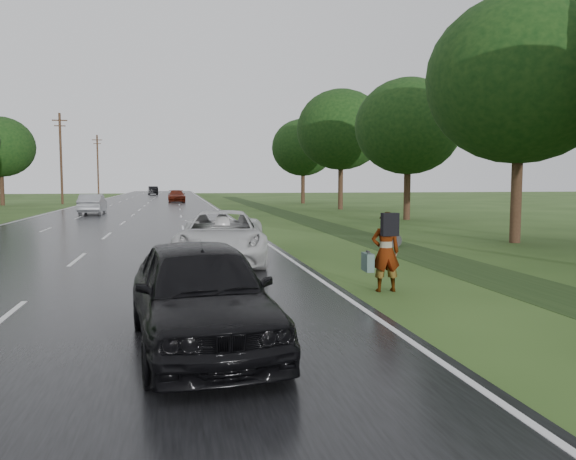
% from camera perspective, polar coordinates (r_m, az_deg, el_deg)
% --- Properties ---
extents(ground, '(220.00, 220.00, 0.00)m').
position_cam_1_polar(ground, '(11.68, -26.96, -8.24)').
color(ground, '#284217').
rests_on(ground, ground).
extents(road, '(14.00, 180.00, 0.04)m').
position_cam_1_polar(road, '(56.10, -14.53, 2.24)').
color(road, black).
rests_on(road, ground).
extents(edge_stripe_east, '(0.12, 180.00, 0.01)m').
position_cam_1_polar(edge_stripe_east, '(56.13, -7.63, 2.38)').
color(edge_stripe_east, silver).
rests_on(edge_stripe_east, road).
extents(edge_stripe_west, '(0.12, 180.00, 0.01)m').
position_cam_1_polar(edge_stripe_west, '(56.88, -21.34, 2.12)').
color(edge_stripe_west, silver).
rests_on(edge_stripe_west, road).
extents(center_line, '(0.12, 180.00, 0.01)m').
position_cam_1_polar(center_line, '(56.10, -14.54, 2.26)').
color(center_line, silver).
rests_on(center_line, road).
extents(drainage_ditch, '(2.20, 120.00, 0.56)m').
position_cam_1_polar(drainage_ditch, '(30.92, 4.39, 0.29)').
color(drainage_ditch, black).
rests_on(drainage_ditch, ground).
extents(utility_pole_far, '(1.60, 0.26, 10.00)m').
position_cam_1_polar(utility_pole_far, '(67.15, -22.07, 6.88)').
color(utility_pole_far, '#362116').
rests_on(utility_pole_far, ground).
extents(utility_pole_distant, '(1.60, 0.26, 10.00)m').
position_cam_1_polar(utility_pole_distant, '(96.78, -18.76, 6.29)').
color(utility_pole_distant, '#362116').
rests_on(utility_pole_distant, ground).
extents(tree_east_b, '(7.60, 7.60, 10.11)m').
position_cam_1_polar(tree_east_b, '(25.45, 22.53, 13.93)').
color(tree_east_b, '#362116').
rests_on(tree_east_b, ground).
extents(tree_east_c, '(7.00, 7.00, 9.29)m').
position_cam_1_polar(tree_east_c, '(38.22, 12.12, 10.25)').
color(tree_east_c, '#362116').
rests_on(tree_east_c, ground).
extents(tree_east_d, '(8.00, 8.00, 10.76)m').
position_cam_1_polar(tree_east_d, '(51.30, 5.41, 10.11)').
color(tree_east_d, '#362116').
rests_on(tree_east_d, ground).
extents(tree_east_f, '(7.20, 7.20, 9.62)m').
position_cam_1_polar(tree_east_f, '(64.68, 1.54, 8.37)').
color(tree_east_f, '#362116').
rests_on(tree_east_f, ground).
extents(tree_west_f, '(7.00, 7.00, 9.29)m').
position_cam_1_polar(tree_west_f, '(66.52, -27.20, 7.53)').
color(tree_west_f, '#362116').
rests_on(tree_west_f, ground).
extents(pedestrian, '(0.84, 0.78, 1.86)m').
position_cam_1_polar(pedestrian, '(13.17, 9.81, -2.08)').
color(pedestrian, '#A5998C').
rests_on(pedestrian, ground).
extents(white_pickup, '(3.28, 6.02, 1.60)m').
position_cam_1_polar(white_pickup, '(17.58, -6.73, -0.67)').
color(white_pickup, silver).
rests_on(white_pickup, road).
extents(dark_sedan, '(2.44, 5.02, 1.65)m').
position_cam_1_polar(dark_sedan, '(8.67, -8.87, -6.38)').
color(dark_sedan, black).
rests_on(dark_sedan, road).
extents(silver_sedan, '(1.63, 4.65, 1.53)m').
position_cam_1_polar(silver_sedan, '(45.46, -19.24, 2.50)').
color(silver_sedan, gray).
rests_on(silver_sedan, road).
extents(far_car_red, '(2.13, 4.99, 1.44)m').
position_cam_1_polar(far_car_red, '(69.33, -11.25, 3.41)').
color(far_car_red, maroon).
rests_on(far_car_red, road).
extents(far_car_dark, '(2.13, 4.85, 1.55)m').
position_cam_1_polar(far_car_dark, '(107.17, -13.56, 3.92)').
color(far_car_dark, black).
rests_on(far_car_dark, road).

